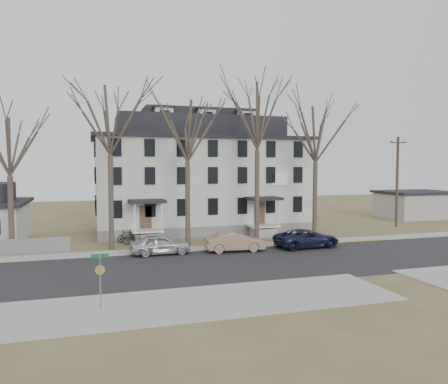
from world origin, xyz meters
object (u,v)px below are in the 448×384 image
object	(u,v)px
car_tan	(235,242)
street_sign	(100,273)
tree_mid_left	(187,126)
utility_pole_far	(397,180)
car_navy	(307,239)
tree_far_left	(110,114)
bicycle_left	(134,239)
boarding_house	(199,176)
bicycle_right	(127,237)
tree_center	(257,110)
tree_mid_right	(316,130)
car_silver	(160,245)
tree_bungalow	(9,142)

from	to	relation	value
car_tan	street_sign	distance (m)	14.80
tree_mid_left	utility_pole_far	size ratio (longest dim) A/B	1.34
tree_mid_left	street_sign	world-z (taller)	tree_mid_left
car_navy	utility_pole_far	bearing A→B (deg)	-65.06
tree_far_left	bicycle_left	size ratio (longest dim) A/B	7.49
boarding_house	bicycle_right	size ratio (longest dim) A/B	12.19
tree_center	car_navy	bearing A→B (deg)	-54.77
tree_mid_left	tree_far_left	bearing A→B (deg)	180.00
tree_mid_right	car_navy	world-z (taller)	tree_mid_right
car_silver	tree_mid_right	bearing A→B (deg)	-78.91
utility_pole_far	car_silver	xyz separation A→B (m)	(-26.23, -7.37, -4.16)
utility_pole_far	bicycle_left	distance (m)	28.19
utility_pole_far	car_tan	bearing A→B (deg)	-159.16
boarding_house	bicycle_right	xyz separation A→B (m)	(-7.66, -5.54, -4.87)
tree_bungalow	utility_pole_far	bearing A→B (deg)	6.56
boarding_house	tree_mid_left	xyz separation A→B (m)	(-3.00, -8.15, 4.22)
tree_far_left	tree_mid_left	xyz separation A→B (m)	(6.00, 0.00, -0.74)
boarding_house	tree_bungalow	distance (m)	18.17
tree_mid_left	tree_center	world-z (taller)	tree_center
tree_mid_left	tree_center	distance (m)	6.18
bicycle_left	car_tan	bearing A→B (deg)	-103.25
tree_far_left	car_navy	xyz separation A→B (m)	(14.70, -3.83, -9.62)
boarding_house	car_navy	xyz separation A→B (m)	(5.70, -11.98, -4.66)
tree_bungalow	car_tan	xyz separation A→B (m)	(15.77, -3.69, -7.39)
tree_mid_left	car_navy	distance (m)	13.01
tree_mid_right	bicycle_left	distance (m)	18.19
tree_mid_left	bicycle_left	distance (m)	10.12
bicycle_right	street_sign	bearing A→B (deg)	149.38
tree_mid_right	tree_center	bearing A→B (deg)	180.00
tree_mid_left	car_navy	size ratio (longest dim) A/B	2.46
car_navy	bicycle_left	bearing A→B (deg)	64.92
tree_bungalow	car_tan	world-z (taller)	tree_bungalow
tree_center	bicycle_left	size ratio (longest dim) A/B	8.02
car_tan	bicycle_right	distance (m)	9.75
car_tan	boarding_house	bearing A→B (deg)	2.92
car_silver	car_navy	bearing A→B (deg)	-94.76
bicycle_left	bicycle_right	bearing A→B (deg)	41.47
tree_bungalow	car_navy	world-z (taller)	tree_bungalow
bicycle_left	boarding_house	bearing A→B (deg)	-24.04
street_sign	car_tan	bearing A→B (deg)	42.86
tree_center	car_tan	distance (m)	11.45
tree_far_left	car_navy	bearing A→B (deg)	-14.59
tree_mid_left	boarding_house	bearing A→B (deg)	69.80
car_tan	bicycle_left	distance (m)	8.54
tree_mid_left	bicycle_left	bearing A→B (deg)	163.27
tree_center	utility_pole_far	xyz separation A→B (m)	(17.50, 4.20, -6.18)
tree_far_left	tree_mid_right	world-z (taller)	tree_far_left
tree_bungalow	tree_mid_left	bearing A→B (deg)	0.00
utility_pole_far	street_sign	bearing A→B (deg)	-148.44
tree_center	bicycle_right	distance (m)	15.24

